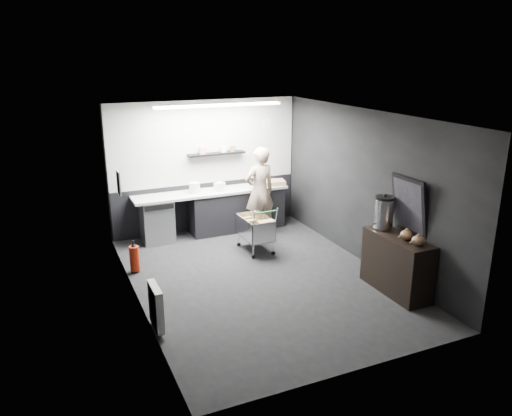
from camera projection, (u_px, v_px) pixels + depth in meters
name	position (u px, v px, depth m)	size (l,w,h in m)	color
floor	(260.00, 278.00, 8.31)	(5.50, 5.50, 0.00)	black
ceiling	(261.00, 115.00, 7.50)	(5.50, 5.50, 0.00)	silver
wall_back	(206.00, 166.00, 10.30)	(5.50, 5.50, 0.00)	black
wall_front	(363.00, 266.00, 5.50)	(5.50, 5.50, 0.00)	black
wall_left	(133.00, 217.00, 7.13)	(5.50, 5.50, 0.00)	black
wall_right	(365.00, 188.00, 8.68)	(5.50, 5.50, 0.00)	black
kitchen_wall_panel	(205.00, 142.00, 10.14)	(3.95, 0.02, 1.70)	#B2B3AE
dado_panel	(207.00, 206.00, 10.54)	(3.95, 0.02, 1.00)	black
floating_shelf	(217.00, 154.00, 10.19)	(1.20, 0.22, 0.04)	black
wall_clock	(268.00, 124.00, 10.58)	(0.20, 0.20, 0.03)	silver
poster	(119.00, 183.00, 8.21)	(0.02, 0.30, 0.40)	white
poster_red_band	(119.00, 178.00, 8.20)	(0.01, 0.22, 0.10)	red
radiator	(156.00, 307.00, 6.67)	(0.10, 0.50, 0.60)	silver
ceiling_strip	(219.00, 105.00, 9.12)	(2.40, 0.20, 0.04)	white
prep_counter	(218.00, 211.00, 10.34)	(3.20, 0.61, 0.90)	black
person	(260.00, 191.00, 10.09)	(0.66, 0.44, 1.82)	beige
shopping_cart	(255.00, 229.00, 9.35)	(0.51, 0.83, 0.90)	silver
sideboard	(397.00, 256.00, 7.73)	(0.52, 1.22, 1.83)	black
fire_extinguisher	(134.00, 258.00, 8.48)	(0.16, 0.16, 0.54)	#A8200B
cardboard_box	(274.00, 182.00, 10.63)	(0.46, 0.35, 0.09)	#A67B58
pink_tub	(195.00, 188.00, 9.98)	(0.21, 0.21, 0.21)	white
white_container	(220.00, 187.00, 10.14)	(0.19, 0.15, 0.17)	silver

